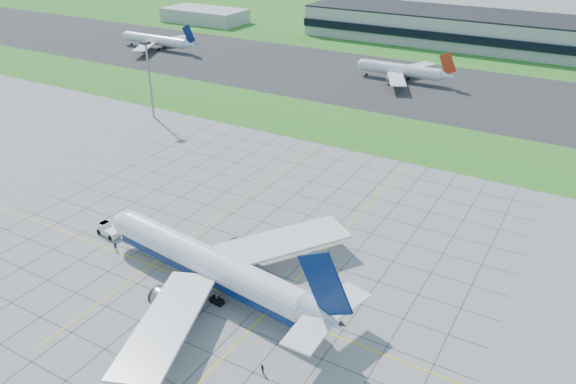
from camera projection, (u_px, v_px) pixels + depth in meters
name	position (u px, v px, depth m)	size (l,w,h in m)	color
ground	(196.00, 275.00, 110.91)	(1400.00, 1400.00, 0.00)	gray
grass_median	(372.00, 132.00, 179.94)	(700.00, 35.00, 0.04)	#277722
asphalt_taxiway	(426.00, 88.00, 222.13)	(700.00, 75.00, 0.04)	#383838
grass_far	(489.00, 37.00, 306.52)	(700.00, 145.00, 0.04)	#277722
apron_markings	(231.00, 249.00, 119.22)	(120.00, 130.00, 0.03)	#474744
terminal	(566.00, 39.00, 265.75)	(260.00, 43.00, 15.80)	#B7B7B2
service_block	(205.00, 15.00, 341.65)	(50.00, 25.00, 8.00)	#B7B7B2
light_mast	(149.00, 71.00, 184.60)	(2.50, 2.50, 25.60)	gray
airliner	(210.00, 265.00, 105.27)	(58.52, 58.95, 18.46)	white
pushback_tug	(109.00, 230.00, 124.09)	(9.09, 3.79, 2.50)	white
crew_near	(115.00, 246.00, 118.41)	(0.69, 0.45, 1.90)	black
crew_far	(262.00, 369.00, 87.35)	(0.84, 0.65, 1.73)	#29261B
distant_jet_0	(157.00, 40.00, 278.65)	(44.29, 42.66, 14.08)	white
distant_jet_1	(402.00, 70.00, 229.13)	(39.15, 42.66, 14.08)	white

